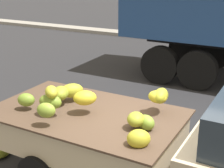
# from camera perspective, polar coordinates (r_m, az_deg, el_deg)

# --- Properties ---
(pickup_truck) EXTENTS (5.20, 1.88, 1.70)m
(pickup_truck) POSITION_cam_1_polar(r_m,az_deg,el_deg) (4.65, 17.70, -11.70)
(pickup_truck) COLOR #CCB793
(pickup_truck) RESTS_ON ground
(fallen_banana_bunch_near_tailgate) EXTENTS (0.25, 0.40, 0.21)m
(fallen_banana_bunch_near_tailgate) POSITION_cam_1_polar(r_m,az_deg,el_deg) (6.39, -18.04, -10.83)
(fallen_banana_bunch_near_tailgate) COLOR #929F2A
(fallen_banana_bunch_near_tailgate) RESTS_ON ground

